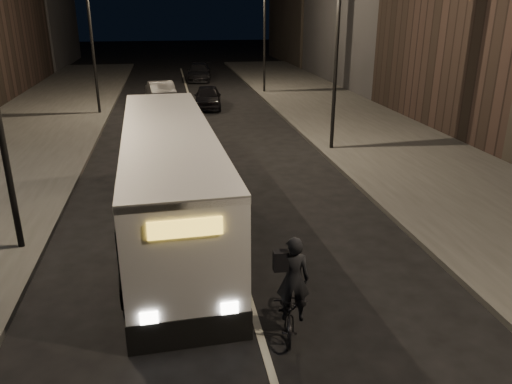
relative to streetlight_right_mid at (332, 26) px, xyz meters
name	(u,v)px	position (x,y,z in m)	size (l,w,h in m)	color
ground	(254,316)	(-5.33, -12.00, -5.36)	(180.00, 180.00, 0.00)	black
sidewalk_right	(374,136)	(3.17, 2.00, -5.28)	(7.00, 70.00, 0.16)	#333230
sidewalk_left	(11,152)	(-13.83, 2.00, -5.28)	(7.00, 70.00, 0.16)	#333230
streetlight_right_mid	(332,26)	(0.00, 0.00, 0.00)	(1.20, 0.44, 8.12)	black
streetlight_right_far	(261,18)	(0.00, 16.00, 0.00)	(1.20, 0.44, 8.12)	black
streetlight_left_far	(95,21)	(-10.66, 10.00, 0.00)	(1.20, 0.44, 8.12)	black
city_bus	(170,175)	(-6.93, -7.20, -3.71)	(3.02, 11.37, 3.04)	white
cyclist_on_bicycle	(291,299)	(-4.70, -12.57, -4.65)	(1.04, 1.95, 2.14)	black
car_near	(208,97)	(-4.34, 11.15, -4.66)	(1.65, 4.09, 1.39)	black
car_mid	(160,91)	(-7.33, 13.57, -4.62)	(1.57, 4.52, 1.49)	#3F4042
car_far	(199,72)	(-4.03, 23.79, -4.65)	(1.98, 4.87, 1.41)	black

